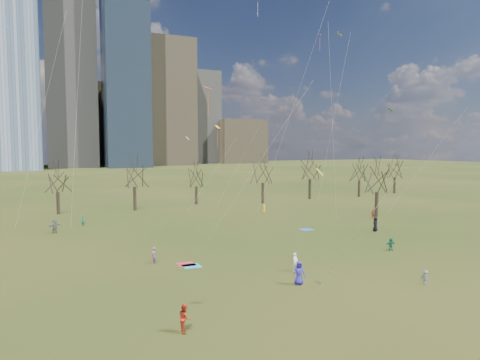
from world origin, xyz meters
name	(u,v)px	position (x,y,z in m)	size (l,w,h in m)	color
ground	(294,265)	(0.00, 0.00, 0.00)	(500.00, 500.00, 0.00)	black
downtown_skyline	(82,93)	(-2.43, 210.64, 39.01)	(212.50, 78.00, 118.00)	slate
bare_tree_row	(178,175)	(-0.09, 37.22, 6.12)	(113.04, 29.80, 9.50)	black
blanket_teal	(192,266)	(-8.71, 3.47, 0.01)	(1.60, 1.50, 0.03)	teal
blanket_navy	(307,230)	(10.35, 13.65, 0.01)	(1.60, 1.50, 0.03)	#2453AB
blanket_crimson	(186,264)	(-9.00, 4.24, 0.01)	(1.60, 1.50, 0.03)	red
person_0	(299,273)	(-2.59, -5.02, 0.94)	(0.91, 0.59, 1.87)	#2D25A1
person_1	(295,262)	(-0.93, -1.76, 0.82)	(0.59, 0.39, 1.63)	white
person_2	(185,318)	(-13.35, -9.59, 0.85)	(0.82, 0.64, 1.69)	red
person_3	(425,277)	(6.59, -9.08, 0.57)	(0.74, 0.42, 1.14)	slate
person_5	(391,244)	(12.14, 0.46, 0.69)	(1.28, 0.41, 1.38)	#197455
person_6	(375,224)	(17.78, 9.06, 0.93)	(0.91, 0.59, 1.87)	black
person_7	(154,256)	(-11.67, 5.74, 0.77)	(0.56, 0.37, 1.54)	#8C4686
person_10	(373,214)	(24.11, 16.60, 0.74)	(0.87, 0.36, 1.49)	#B24419
person_11	(55,226)	(-19.81, 24.76, 0.93)	(1.73, 0.55, 1.87)	slate
person_12	(264,209)	(11.64, 28.17, 0.76)	(0.74, 0.48, 1.52)	gold
person_13	(83,221)	(-16.20, 28.33, 0.72)	(0.53, 0.35, 1.45)	#1A7558
kites_airborne	(276,126)	(6.46, 15.09, 13.53)	(57.68, 49.99, 31.86)	#F74E14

